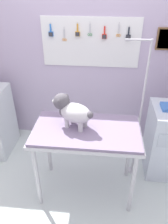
{
  "coord_description": "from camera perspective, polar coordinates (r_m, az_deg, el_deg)",
  "views": [
    {
      "loc": [
        0.3,
        -1.59,
        2.17
      ],
      "look_at": [
        0.11,
        0.25,
        1.02
      ],
      "focal_mm": 35.88,
      "sensor_mm": 36.0,
      "label": 1
    }
  ],
  "objects": [
    {
      "name": "grooming_arm",
      "position": [
        2.56,
        13.74,
        -2.14
      ],
      "size": [
        0.3,
        0.11,
        1.67
      ],
      "color": "#B7B7BC",
      "rests_on": "ground"
    },
    {
      "name": "ground",
      "position": [
        2.72,
        -3.04,
        -21.87
      ],
      "size": [
        4.4,
        4.0,
        0.04
      ],
      "primitive_type": "cube",
      "color": "silver"
    },
    {
      "name": "grooming_table",
      "position": [
        2.27,
        0.61,
        -6.1
      ],
      "size": [
        1.08,
        0.61,
        0.86
      ],
      "color": "#B7B7BC",
      "rests_on": "ground"
    },
    {
      "name": "dog",
      "position": [
        2.17,
        -3.23,
        0.4
      ],
      "size": [
        0.44,
        0.31,
        0.33
      ],
      "color": "silver",
      "rests_on": "grooming_table"
    },
    {
      "name": "rear_wall_panel",
      "position": [
        3.05,
        0.06,
        12.43
      ],
      "size": [
        4.0,
        0.11,
        2.3
      ],
      "color": "#B5A6C2",
      "rests_on": "ground"
    }
  ]
}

